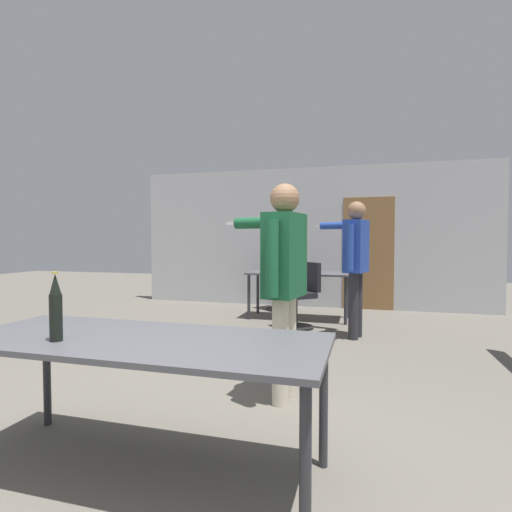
{
  "coord_description": "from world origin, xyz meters",
  "views": [
    {
      "loc": [
        1.08,
        -1.32,
        1.28
      ],
      "look_at": [
        -0.08,
        2.83,
        1.1
      ],
      "focal_mm": 28.0,
      "sensor_mm": 36.0,
      "label": 1
    }
  ],
  "objects_px": {
    "person_center_tall": "(355,255)",
    "office_chair_far_left": "(278,286)",
    "drink_cup": "(298,270)",
    "person_right_polo": "(283,270)",
    "office_chair_mid_tucked": "(300,297)",
    "beer_bottle": "(56,309)"
  },
  "relations": [
    {
      "from": "office_chair_mid_tucked",
      "to": "drink_cup",
      "type": "relative_size",
      "value": 8.17
    },
    {
      "from": "office_chair_far_left",
      "to": "beer_bottle",
      "type": "height_order",
      "value": "beer_bottle"
    },
    {
      "from": "person_center_tall",
      "to": "office_chair_far_left",
      "type": "relative_size",
      "value": 1.92
    },
    {
      "from": "person_right_polo",
      "to": "beer_bottle",
      "type": "xyz_separation_m",
      "value": [
        -0.92,
        -1.36,
        -0.12
      ]
    },
    {
      "from": "person_right_polo",
      "to": "office_chair_mid_tucked",
      "type": "xyz_separation_m",
      "value": [
        -0.29,
        2.64,
        -0.59
      ]
    },
    {
      "from": "person_right_polo",
      "to": "drink_cup",
      "type": "height_order",
      "value": "person_right_polo"
    },
    {
      "from": "person_right_polo",
      "to": "office_chair_far_left",
      "type": "relative_size",
      "value": 1.86
    },
    {
      "from": "person_right_polo",
      "to": "beer_bottle",
      "type": "distance_m",
      "value": 1.65
    },
    {
      "from": "beer_bottle",
      "to": "person_center_tall",
      "type": "bearing_deg",
      "value": 68.74
    },
    {
      "from": "person_right_polo",
      "to": "drink_cup",
      "type": "relative_size",
      "value": 14.79
    },
    {
      "from": "person_right_polo",
      "to": "drink_cup",
      "type": "xyz_separation_m",
      "value": [
        -0.41,
        3.13,
        -0.23
      ]
    },
    {
      "from": "office_chair_far_left",
      "to": "drink_cup",
      "type": "bearing_deg",
      "value": 64.6
    },
    {
      "from": "person_center_tall",
      "to": "office_chair_far_left",
      "type": "height_order",
      "value": "person_center_tall"
    },
    {
      "from": "office_chair_mid_tucked",
      "to": "drink_cup",
      "type": "xyz_separation_m",
      "value": [
        -0.12,
        0.49,
        0.36
      ]
    },
    {
      "from": "office_chair_mid_tucked",
      "to": "beer_bottle",
      "type": "xyz_separation_m",
      "value": [
        -0.63,
        -4.0,
        0.47
      ]
    },
    {
      "from": "drink_cup",
      "to": "person_right_polo",
      "type": "bearing_deg",
      "value": -82.47
    },
    {
      "from": "person_right_polo",
      "to": "beer_bottle",
      "type": "height_order",
      "value": "person_right_polo"
    },
    {
      "from": "person_right_polo",
      "to": "office_chair_mid_tucked",
      "type": "relative_size",
      "value": 1.81
    },
    {
      "from": "office_chair_mid_tucked",
      "to": "beer_bottle",
      "type": "distance_m",
      "value": 4.08
    },
    {
      "from": "office_chair_far_left",
      "to": "drink_cup",
      "type": "height_order",
      "value": "office_chair_far_left"
    },
    {
      "from": "office_chair_mid_tucked",
      "to": "person_right_polo",
      "type": "bearing_deg",
      "value": 146.87
    },
    {
      "from": "office_chair_far_left",
      "to": "office_chair_mid_tucked",
      "type": "xyz_separation_m",
      "value": [
        0.64,
        -1.39,
        0.02
      ]
    }
  ]
}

